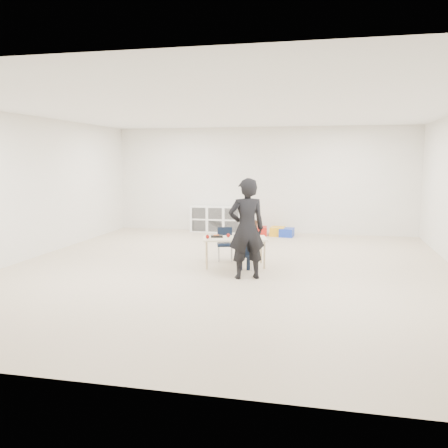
% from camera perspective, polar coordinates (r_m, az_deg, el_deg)
% --- Properties ---
extents(room, '(9.00, 9.02, 2.80)m').
position_cam_1_polar(room, '(8.29, 0.40, 3.97)').
color(room, beige).
rests_on(room, ground).
extents(table, '(1.27, 0.86, 0.53)m').
position_cam_1_polar(table, '(8.71, 1.30, -3.35)').
color(table, beige).
rests_on(table, ground).
extents(chair_near, '(0.37, 0.36, 0.64)m').
position_cam_1_polar(chair_near, '(8.22, 2.60, -3.69)').
color(chair_near, black).
rests_on(chair_near, ground).
extents(chair_far, '(0.37, 0.36, 0.64)m').
position_cam_1_polar(chair_far, '(9.19, 0.14, -2.45)').
color(chair_far, black).
rests_on(chair_far, ground).
extents(child, '(0.52, 0.52, 1.00)m').
position_cam_1_polar(child, '(8.18, 2.61, -2.44)').
color(child, '#BCD6FF').
rests_on(child, chair_near).
extents(lunch_tray_near, '(0.25, 0.21, 0.03)m').
position_cam_1_polar(lunch_tray_near, '(8.74, 1.91, -1.48)').
color(lunch_tray_near, black).
rests_on(lunch_tray_near, table).
extents(lunch_tray_far, '(0.25, 0.21, 0.03)m').
position_cam_1_polar(lunch_tray_far, '(8.73, -0.88, -1.49)').
color(lunch_tray_far, black).
rests_on(lunch_tray_far, table).
extents(milk_carton, '(0.09, 0.09, 0.10)m').
position_cam_1_polar(milk_carton, '(8.55, 1.67, -1.45)').
color(milk_carton, white).
rests_on(milk_carton, table).
extents(bread_roll, '(0.09, 0.09, 0.07)m').
position_cam_1_polar(bread_roll, '(8.60, 3.25, -1.51)').
color(bread_roll, tan).
rests_on(bread_roll, table).
extents(apple_near, '(0.07, 0.07, 0.07)m').
position_cam_1_polar(apple_near, '(8.69, 0.52, -1.39)').
color(apple_near, maroon).
rests_on(apple_near, table).
extents(apple_far, '(0.07, 0.07, 0.07)m').
position_cam_1_polar(apple_far, '(8.56, -1.99, -1.53)').
color(apple_far, maroon).
rests_on(apple_far, table).
extents(cubby_shelf, '(1.40, 0.40, 0.70)m').
position_cam_1_polar(cubby_shelf, '(12.81, -0.88, 0.60)').
color(cubby_shelf, white).
rests_on(cubby_shelf, ground).
extents(adult, '(0.71, 0.60, 1.66)m').
position_cam_1_polar(adult, '(7.74, 2.73, -0.58)').
color(adult, black).
rests_on(adult, ground).
extents(bin_red, '(0.40, 0.49, 0.22)m').
position_cam_1_polar(bin_red, '(12.33, 4.36, -0.83)').
color(bin_red, red).
rests_on(bin_red, ground).
extents(bin_yellow, '(0.37, 0.47, 0.22)m').
position_cam_1_polar(bin_yellow, '(12.28, 6.47, -0.89)').
color(bin_yellow, gold).
rests_on(bin_yellow, ground).
extents(bin_blue, '(0.37, 0.46, 0.21)m').
position_cam_1_polar(bin_blue, '(12.17, 7.56, -1.01)').
color(bin_blue, '#1735AD').
rests_on(bin_blue, ground).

